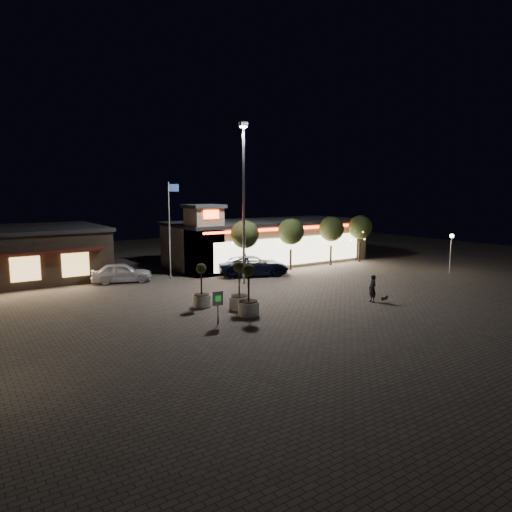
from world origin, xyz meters
TOP-DOWN VIEW (x-y plane):
  - ground at (0.00, 0.00)m, footprint 90.00×90.00m
  - retail_building at (9.51, 15.82)m, footprint 20.40×8.40m
  - floodlight_pole at (2.00, 8.00)m, footprint 0.60×0.40m
  - flagpole at (-1.90, 13.00)m, footprint 0.95×0.10m
  - lamp_post_east at (20.00, 2.00)m, footprint 0.36×0.36m
  - string_tree_a at (4.00, 11.00)m, footprint 2.42×2.42m
  - string_tree_b at (9.00, 11.00)m, footprint 2.42×2.42m
  - string_tree_c at (14.00, 11.00)m, footprint 2.42×2.42m
  - string_tree_d at (18.00, 11.00)m, footprint 2.42×2.42m
  - pickup_truck at (4.68, 10.60)m, footprint 6.74×4.76m
  - white_sedan at (-5.74, 14.00)m, footprint 5.00×3.15m
  - pedestrian at (5.87, -1.65)m, footprint 0.59×0.75m
  - dog at (6.53, -2.15)m, footprint 0.56×0.22m
  - planter_left at (-3.98, 3.56)m, footprint 1.12×1.12m
  - planter_mid at (-2.65, 0.16)m, footprint 1.24×1.24m
  - planter_right at (-2.33, 1.72)m, footprint 1.21×1.21m
  - valet_sign at (-5.00, -0.38)m, footprint 0.61×0.14m

SIDE VIEW (x-z plane):
  - ground at x=0.00m, z-range 0.00..0.00m
  - dog at x=6.53m, z-range 0.15..0.45m
  - white_sedan at x=-5.74m, z-range 0.00..1.59m
  - planter_left at x=-3.98m, z-range -0.53..2.24m
  - pickup_truck at x=4.68m, z-range 0.00..1.71m
  - pedestrian at x=5.87m, z-range 0.00..1.80m
  - planter_right at x=-2.33m, z-range -0.57..2.41m
  - planter_mid at x=-2.65m, z-range -0.58..2.47m
  - valet_sign at x=-5.00m, z-range 0.37..2.20m
  - retail_building at x=9.51m, z-range -0.84..5.26m
  - lamp_post_east at x=20.00m, z-range 0.72..4.20m
  - string_tree_a at x=4.00m, z-range 1.17..5.95m
  - string_tree_b at x=9.00m, z-range 1.17..5.95m
  - string_tree_c at x=14.00m, z-range 1.17..5.95m
  - string_tree_d at x=18.00m, z-range 1.17..5.95m
  - flagpole at x=-1.90m, z-range 0.74..8.74m
  - floodlight_pole at x=2.00m, z-range 0.83..13.21m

